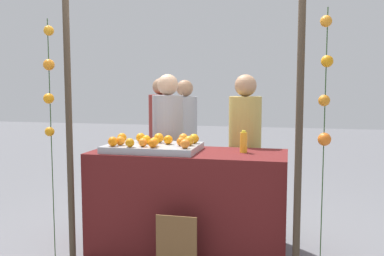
# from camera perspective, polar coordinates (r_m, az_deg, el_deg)

# --- Properties ---
(ground_plane) EXTENTS (24.00, 24.00, 0.00)m
(ground_plane) POSITION_cam_1_polar(r_m,az_deg,el_deg) (4.08, -0.49, -16.09)
(ground_plane) COLOR slate
(stall_counter) EXTENTS (1.77, 0.72, 0.92)m
(stall_counter) POSITION_cam_1_polar(r_m,az_deg,el_deg) (3.94, -0.50, -9.84)
(stall_counter) COLOR #5B1919
(stall_counter) RESTS_ON ground_plane
(orange_tray) EXTENTS (0.84, 0.56, 0.06)m
(orange_tray) POSITION_cam_1_polar(r_m,az_deg,el_deg) (3.89, -5.27, -2.66)
(orange_tray) COLOR #9EA0A5
(orange_tray) RESTS_ON stall_counter
(orange_0) EXTENTS (0.09, 0.09, 0.09)m
(orange_0) POSITION_cam_1_polar(r_m,az_deg,el_deg) (3.98, -4.50, -1.35)
(orange_0) COLOR orange
(orange_0) RESTS_ON orange_tray
(orange_1) EXTENTS (0.08, 0.08, 0.08)m
(orange_1) POSITION_cam_1_polar(r_m,az_deg,el_deg) (3.75, -5.14, -1.88)
(orange_1) COLOR orange
(orange_1) RESTS_ON orange_tray
(orange_2) EXTENTS (0.08, 0.08, 0.08)m
(orange_2) POSITION_cam_1_polar(r_m,az_deg,el_deg) (3.90, -6.20, -1.57)
(orange_2) COLOR orange
(orange_2) RESTS_ON orange_tray
(orange_3) EXTENTS (0.08, 0.08, 0.08)m
(orange_3) POSITION_cam_1_polar(r_m,az_deg,el_deg) (3.74, -6.66, -1.95)
(orange_3) COLOR orange
(orange_3) RESTS_ON orange_tray
(orange_4) EXTENTS (0.09, 0.09, 0.09)m
(orange_4) POSITION_cam_1_polar(r_m,az_deg,el_deg) (4.05, -9.46, -1.30)
(orange_4) COLOR orange
(orange_4) RESTS_ON orange_tray
(orange_5) EXTENTS (0.09, 0.09, 0.09)m
(orange_5) POSITION_cam_1_polar(r_m,az_deg,el_deg) (3.78, -0.38, -1.73)
(orange_5) COLOR orange
(orange_5) RESTS_ON orange_tray
(orange_6) EXTENTS (0.08, 0.08, 0.08)m
(orange_6) POSITION_cam_1_polar(r_m,az_deg,el_deg) (3.77, -1.51, -1.85)
(orange_6) COLOR orange
(orange_6) RESTS_ON orange_tray
(orange_7) EXTENTS (0.08, 0.08, 0.08)m
(orange_7) POSITION_cam_1_polar(r_m,az_deg,el_deg) (3.86, -9.68, -1.71)
(orange_7) COLOR orange
(orange_7) RESTS_ON orange_tray
(orange_8) EXTENTS (0.08, 0.08, 0.08)m
(orange_8) POSITION_cam_1_polar(r_m,az_deg,el_deg) (3.72, -8.41, -1.99)
(orange_8) COLOR orange
(orange_8) RESTS_ON orange_tray
(orange_9) EXTENTS (0.08, 0.08, 0.08)m
(orange_9) POSITION_cam_1_polar(r_m,az_deg,el_deg) (3.66, -5.33, -2.06)
(orange_9) COLOR orange
(orange_9) RESTS_ON orange_tray
(orange_10) EXTENTS (0.09, 0.09, 0.09)m
(orange_10) POSITION_cam_1_polar(r_m,az_deg,el_deg) (3.98, -1.17, -1.36)
(orange_10) COLOR orange
(orange_10) RESTS_ON orange_tray
(orange_11) EXTENTS (0.09, 0.09, 0.09)m
(orange_11) POSITION_cam_1_polar(r_m,az_deg,el_deg) (4.02, -6.95, -1.31)
(orange_11) COLOR orange
(orange_11) RESTS_ON orange_tray
(orange_12) EXTENTS (0.09, 0.09, 0.09)m
(orange_12) POSITION_cam_1_polar(r_m,az_deg,el_deg) (3.80, -10.66, -1.82)
(orange_12) COLOR orange
(orange_12) RESTS_ON orange_tray
(orange_13) EXTENTS (0.08, 0.08, 0.08)m
(orange_13) POSITION_cam_1_polar(r_m,az_deg,el_deg) (3.87, -3.23, -1.59)
(orange_13) COLOR orange
(orange_13) RESTS_ON orange_tray
(orange_14) EXTENTS (0.08, 0.08, 0.08)m
(orange_14) POSITION_cam_1_polar(r_m,az_deg,el_deg) (3.60, -0.97, -2.16)
(orange_14) COLOR orange
(orange_14) RESTS_ON orange_tray
(orange_15) EXTENTS (0.09, 0.09, 0.09)m
(orange_15) POSITION_cam_1_polar(r_m,az_deg,el_deg) (3.92, 0.27, -1.45)
(orange_15) COLOR orange
(orange_15) RESTS_ON orange_tray
(juice_bottle) EXTENTS (0.07, 0.07, 0.20)m
(juice_bottle) POSITION_cam_1_polar(r_m,az_deg,el_deg) (3.79, 7.00, -1.91)
(juice_bottle) COLOR #F8AA26
(juice_bottle) RESTS_ON stall_counter
(chalkboard_sign) EXTENTS (0.34, 0.03, 0.50)m
(chalkboard_sign) POSITION_cam_1_polar(r_m,az_deg,el_deg) (3.50, -2.09, -15.70)
(chalkboard_sign) COLOR brown
(chalkboard_sign) RESTS_ON ground_plane
(vendor_left) EXTENTS (0.33, 0.33, 1.64)m
(vendor_left) POSITION_cam_1_polar(r_m,az_deg,el_deg) (4.52, -3.25, -3.89)
(vendor_left) COLOR #99999E
(vendor_left) RESTS_ON ground_plane
(vendor_right) EXTENTS (0.33, 0.33, 1.63)m
(vendor_right) POSITION_cam_1_polar(r_m,az_deg,el_deg) (4.32, 7.13, -4.42)
(vendor_right) COLOR tan
(vendor_right) RESTS_ON ground_plane
(crowd_person_0) EXTENTS (0.32, 0.32, 1.60)m
(crowd_person_0) POSITION_cam_1_polar(r_m,az_deg,el_deg) (5.51, -0.97, -2.36)
(crowd_person_0) COLOR #99999E
(crowd_person_0) RESTS_ON ground_plane
(crowd_person_1) EXTENTS (0.32, 0.32, 1.62)m
(crowd_person_1) POSITION_cam_1_polar(r_m,az_deg,el_deg) (5.70, -4.21, -2.00)
(crowd_person_1) COLOR maroon
(crowd_person_1) RESTS_ON ground_plane
(canopy_post_left) EXTENTS (0.06, 0.06, 2.35)m
(canopy_post_left) POSITION_cam_1_polar(r_m,az_deg,el_deg) (3.79, -16.29, 0.29)
(canopy_post_left) COLOR #473828
(canopy_post_left) RESTS_ON ground_plane
(canopy_post_right) EXTENTS (0.06, 0.06, 2.35)m
(canopy_post_right) POSITION_cam_1_polar(r_m,az_deg,el_deg) (3.31, 14.28, -0.42)
(canopy_post_right) COLOR #473828
(canopy_post_right) RESTS_ON ground_plane
(garland_strand_left) EXTENTS (0.10, 0.10, 2.08)m
(garland_strand_left) POSITION_cam_1_polar(r_m,az_deg,el_deg) (3.82, -18.77, 5.95)
(garland_strand_left) COLOR #2D4C23
(garland_strand_left) RESTS_ON ground_plane
(garland_strand_right) EXTENTS (0.10, 0.10, 2.08)m
(garland_strand_right) POSITION_cam_1_polar(r_m,az_deg,el_deg) (3.25, 17.58, 4.93)
(garland_strand_right) COLOR #2D4C23
(garland_strand_right) RESTS_ON ground_plane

